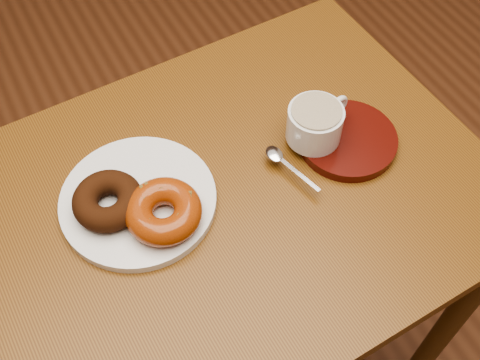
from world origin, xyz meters
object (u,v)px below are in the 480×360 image
saucer (347,140)px  coffee_cup (315,123)px  cafe_table (229,233)px  donut_plate (138,200)px

saucer → coffee_cup: (-0.04, 0.03, 0.04)m
cafe_table → donut_plate: bearing=157.0°
coffee_cup → saucer: bearing=-43.4°
cafe_table → donut_plate: 0.18m
coffee_cup → donut_plate: bearing=162.4°
cafe_table → saucer: (0.20, -0.00, 0.12)m
donut_plate → saucer: 0.33m
cafe_table → coffee_cup: 0.23m
donut_plate → coffee_cup: bearing=-4.6°
cafe_table → donut_plate: donut_plate is taller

